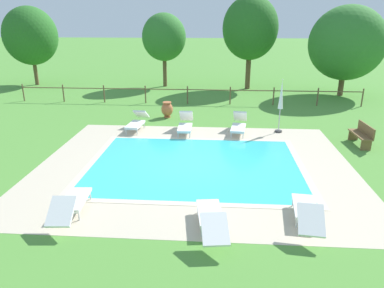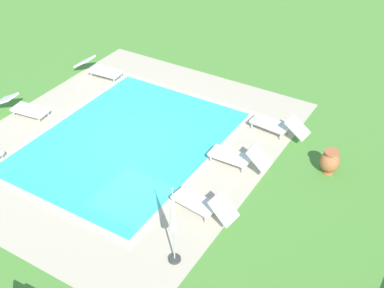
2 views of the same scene
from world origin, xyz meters
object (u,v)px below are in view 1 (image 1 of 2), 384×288
at_px(terracotta_urn_near_fence, 167,109).
at_px(sun_lounger_north_near_steps, 239,125).
at_px(tree_far_west, 250,28).
at_px(tree_east_mid, 347,43).
at_px(sun_lounger_south_near_corner, 137,122).
at_px(sun_lounger_north_mid, 71,203).
at_px(tree_west_mid, 164,37).
at_px(wooden_bench_lawn_side, 362,134).
at_px(sun_lounger_south_mid, 307,211).
at_px(sun_lounger_north_far, 185,124).
at_px(patio_umbrella_closed_row_west, 281,99).
at_px(tree_centre, 30,36).
at_px(sun_lounger_north_end, 211,218).

bearing_deg(terracotta_urn_near_fence, sun_lounger_north_near_steps, -33.57).
distance_m(terracotta_urn_near_fence, tree_far_west, 10.29).
relative_size(sun_lounger_north_near_steps, tree_east_mid, 0.35).
height_order(sun_lounger_north_near_steps, sun_lounger_south_near_corner, sun_lounger_north_near_steps).
xyz_separation_m(sun_lounger_north_mid, tree_west_mid, (-0.21, 18.83, 3.18)).
height_order(wooden_bench_lawn_side, terracotta_urn_near_fence, wooden_bench_lawn_side).
distance_m(sun_lounger_north_mid, sun_lounger_south_mid, 6.06).
bearing_deg(sun_lounger_north_far, patio_umbrella_closed_row_west, 4.92).
bearing_deg(tree_far_west, sun_lounger_south_mid, -89.46).
bearing_deg(wooden_bench_lawn_side, sun_lounger_south_near_corner, 171.03).
relative_size(patio_umbrella_closed_row_west, tree_west_mid, 0.46).
xyz_separation_m(sun_lounger_south_near_corner, tree_east_mid, (11.81, 8.57, 2.99)).
distance_m(tree_west_mid, tree_east_mid, 12.33).
xyz_separation_m(sun_lounger_north_far, sun_lounger_south_mid, (3.72, -7.41, -0.02)).
relative_size(terracotta_urn_near_fence, tree_east_mid, 0.14).
bearing_deg(tree_west_mid, sun_lounger_north_far, -77.43).
height_order(wooden_bench_lawn_side, tree_centre, tree_centre).
relative_size(sun_lounger_south_mid, tree_west_mid, 0.40).
height_order(terracotta_urn_near_fence, tree_centre, tree_centre).
distance_m(sun_lounger_south_near_corner, wooden_bench_lawn_side, 9.69).
distance_m(sun_lounger_north_near_steps, tree_east_mid, 11.69).
relative_size(sun_lounger_south_mid, terracotta_urn_near_fence, 2.56).
bearing_deg(sun_lounger_north_end, tree_far_west, 83.27).
xyz_separation_m(sun_lounger_south_near_corner, patio_umbrella_closed_row_west, (6.48, 0.02, 1.14)).
bearing_deg(terracotta_urn_near_fence, tree_west_mid, 98.79).
relative_size(terracotta_urn_near_fence, tree_centre, 0.14).
bearing_deg(sun_lounger_south_mid, patio_umbrella_closed_row_west, 86.42).
distance_m(sun_lounger_north_near_steps, tree_centre, 18.86).
bearing_deg(sun_lounger_south_mid, terracotta_urn_near_fence, 116.25).
xyz_separation_m(sun_lounger_north_end, terracotta_urn_near_fence, (-2.50, 10.41, 0.08)).
bearing_deg(sun_lounger_north_far, sun_lounger_north_mid, -107.41).
relative_size(sun_lounger_north_mid, terracotta_urn_near_fence, 2.54).
distance_m(sun_lounger_north_mid, sun_lounger_north_end, 3.70).
distance_m(sun_lounger_north_far, tree_east_mid, 13.38).
xyz_separation_m(sun_lounger_north_near_steps, sun_lounger_south_mid, (1.32, -7.55, -0.02)).
xyz_separation_m(sun_lounger_north_end, tree_east_mid, (8.20, 16.80, 3.00)).
bearing_deg(tree_east_mid, sun_lounger_north_far, -136.96).
bearing_deg(sun_lounger_north_mid, tree_far_west, 72.17).
bearing_deg(sun_lounger_north_near_steps, terracotta_urn_near_fence, 146.43).
xyz_separation_m(tree_far_west, tree_centre, (-16.00, 0.46, -0.59)).
relative_size(sun_lounger_south_mid, tree_far_west, 0.33).
distance_m(sun_lounger_north_near_steps, sun_lounger_south_mid, 7.66).
relative_size(sun_lounger_north_near_steps, sun_lounger_north_far, 1.03).
bearing_deg(sun_lounger_north_far, sun_lounger_north_end, -80.38).
relative_size(sun_lounger_north_far, sun_lounger_south_mid, 0.93).
distance_m(sun_lounger_north_far, patio_umbrella_closed_row_west, 4.37).
bearing_deg(sun_lounger_north_end, tree_centre, 125.66).
distance_m(sun_lounger_north_near_steps, sun_lounger_north_end, 8.11).
bearing_deg(sun_lounger_north_near_steps, tree_east_mid, 50.86).
relative_size(patio_umbrella_closed_row_west, tree_centre, 0.42).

